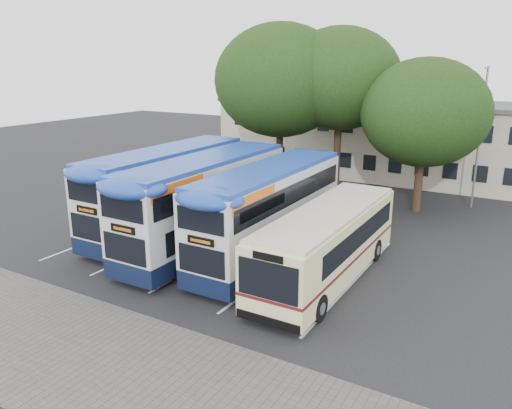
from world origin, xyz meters
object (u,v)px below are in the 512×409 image
at_px(bus_dd_right, 270,209).
at_px(bus_single, 328,240).
at_px(lamp_post, 480,131).
at_px(tree_left, 280,81).
at_px(bus_dd_left, 168,187).
at_px(bus_dd_mid, 206,200).
at_px(tree_right, 425,113).
at_px(tree_mid, 340,79).

bearing_deg(bus_dd_right, bus_single, -12.81).
height_order(lamp_post, bus_single, lamp_post).
distance_m(tree_left, bus_dd_right, 14.01).
bearing_deg(bus_single, bus_dd_right, 167.19).
bearing_deg(tree_left, bus_dd_right, -64.31).
distance_m(bus_dd_left, bus_single, 10.30).
height_order(bus_dd_mid, bus_dd_right, bus_dd_mid).
distance_m(tree_left, bus_single, 16.48).
height_order(tree_right, bus_single, tree_right).
height_order(bus_dd_right, bus_single, bus_dd_right).
relative_size(tree_mid, bus_dd_right, 1.06).
xyz_separation_m(bus_dd_left, bus_dd_mid, (3.43, -1.13, 0.02)).
height_order(tree_left, bus_dd_right, tree_left).
height_order(tree_left, tree_mid, tree_left).
bearing_deg(lamp_post, tree_left, -167.30).
relative_size(bus_dd_mid, bus_dd_right, 1.04).
distance_m(tree_mid, bus_dd_left, 14.42).
relative_size(tree_right, bus_single, 0.90).
xyz_separation_m(tree_left, bus_single, (8.94, -12.37, -6.22)).
height_order(tree_right, bus_dd_right, tree_right).
distance_m(bus_dd_mid, bus_dd_right, 3.42).
bearing_deg(bus_dd_right, tree_right, 70.08).
bearing_deg(tree_right, bus_dd_mid, -121.86).
bearing_deg(bus_dd_mid, tree_right, 58.14).
bearing_deg(bus_dd_mid, bus_dd_right, 8.15).
height_order(bus_dd_left, bus_dd_mid, bus_dd_mid).
distance_m(tree_left, bus_dd_left, 12.29).
bearing_deg(bus_single, tree_left, 125.86).
bearing_deg(tree_left, bus_dd_mid, -79.67).
bearing_deg(bus_dd_left, bus_dd_right, -5.44).
xyz_separation_m(tree_left, tree_mid, (3.90, 1.32, 0.15)).
relative_size(lamp_post, bus_single, 0.84).
xyz_separation_m(lamp_post, tree_left, (-12.86, -2.90, 2.95)).
height_order(tree_mid, bus_dd_right, tree_mid).
xyz_separation_m(lamp_post, bus_dd_mid, (-10.66, -14.99, -2.46)).
xyz_separation_m(lamp_post, tree_mid, (-8.96, -1.58, 3.09)).
bearing_deg(bus_dd_right, tree_mid, 97.42).
xyz_separation_m(lamp_post, tree_right, (-2.98, -2.62, 1.20)).
distance_m(lamp_post, tree_right, 4.14).
bearing_deg(bus_dd_left, bus_single, -7.90).
relative_size(tree_right, bus_dd_mid, 0.84).
bearing_deg(bus_dd_left, bus_dd_mid, -18.25).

